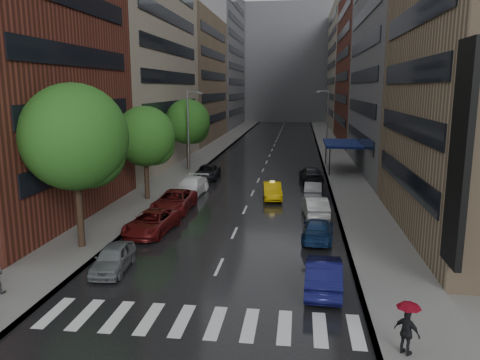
{
  "coord_description": "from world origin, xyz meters",
  "views": [
    {
      "loc": [
        4.1,
        -19.31,
        9.44
      ],
      "look_at": [
        0.0,
        12.91,
        3.0
      ],
      "focal_mm": 35.0,
      "sensor_mm": 36.0,
      "label": 1
    }
  ],
  "objects": [
    {
      "name": "road",
      "position": [
        0.0,
        50.0,
        0.01
      ],
      "size": [
        14.0,
        140.0,
        0.01
      ],
      "primitive_type": "cube",
      "color": "black",
      "rests_on": "ground"
    },
    {
      "name": "sidewalk_right",
      "position": [
        9.0,
        50.0,
        0.07
      ],
      "size": [
        4.0,
        140.0,
        0.15
      ],
      "primitive_type": "cube",
      "color": "gray",
      "rests_on": "ground"
    },
    {
      "name": "building_far",
      "position": [
        0.0,
        118.0,
        16.0
      ],
      "size": [
        40.0,
        14.0,
        32.0
      ],
      "primitive_type": "cube",
      "color": "slate",
      "rests_on": "ground"
    },
    {
      "name": "street_lamp_right",
      "position": [
        7.72,
        45.0,
        4.89
      ],
      "size": [
        1.74,
        0.22,
        9.0
      ],
      "color": "gray",
      "rests_on": "sidewalk_right"
    },
    {
      "name": "buildings_right",
      "position": [
        15.0,
        56.7,
        15.03
      ],
      "size": [
        8.05,
        109.1,
        36.0
      ],
      "color": "#937A5B",
      "rests_on": "ground"
    },
    {
      "name": "buildings_left",
      "position": [
        -15.0,
        58.79,
        15.99
      ],
      "size": [
        8.0,
        108.0,
        38.0
      ],
      "color": "maroon",
      "rests_on": "ground"
    },
    {
      "name": "ped_red_umbrella",
      "position": [
        8.02,
        -3.63,
        1.33
      ],
      "size": [
        1.0,
        0.96,
        2.01
      ],
      "color": "black",
      "rests_on": "sidewalk_right"
    },
    {
      "name": "crosswalk",
      "position": [
        0.2,
        -2.0,
        0.01
      ],
      "size": [
        13.15,
        2.8,
        0.01
      ],
      "color": "silver",
      "rests_on": "ground"
    },
    {
      "name": "ground",
      "position": [
        0.0,
        0.0,
        0.0
      ],
      "size": [
        220.0,
        220.0,
        0.0
      ],
      "primitive_type": "plane",
      "color": "gray",
      "rests_on": "ground"
    },
    {
      "name": "sidewalk_left",
      "position": [
        -9.0,
        50.0,
        0.07
      ],
      "size": [
        4.0,
        140.0,
        0.15
      ],
      "primitive_type": "cube",
      "color": "gray",
      "rests_on": "ground"
    },
    {
      "name": "parked_cars_right",
      "position": [
        5.4,
        15.65,
        0.74
      ],
      "size": [
        2.6,
        31.21,
        1.57
      ],
      "color": "#0E0F41",
      "rests_on": "ground"
    },
    {
      "name": "awning",
      "position": [
        8.98,
        35.0,
        3.13
      ],
      "size": [
        4.0,
        8.0,
        3.12
      ],
      "color": "navy",
      "rests_on": "sidewalk_right"
    },
    {
      "name": "tree_near",
      "position": [
        -8.6,
        5.84,
        6.66
      ],
      "size": [
        6.1,
        6.1,
        9.73
      ],
      "color": "#382619",
      "rests_on": "ground"
    },
    {
      "name": "taxi",
      "position": [
        1.9,
        20.07,
        0.71
      ],
      "size": [
        1.99,
        4.45,
        1.42
      ],
      "primitive_type": "imported",
      "rotation": [
        0.0,
        0.0,
        0.12
      ],
      "color": "gold",
      "rests_on": "ground"
    },
    {
      "name": "street_lamp_left",
      "position": [
        -7.72,
        30.0,
        4.89
      ],
      "size": [
        1.74,
        0.22,
        9.0
      ],
      "color": "gray",
      "rests_on": "sidewalk_left"
    },
    {
      "name": "tree_far",
      "position": [
        -8.6,
        33.11,
        5.6
      ],
      "size": [
        5.13,
        5.13,
        8.18
      ],
      "color": "#382619",
      "rests_on": "ground"
    },
    {
      "name": "parked_cars_left",
      "position": [
        -5.4,
        16.2,
        0.75
      ],
      "size": [
        2.94,
        30.11,
        1.59
      ],
      "color": "slate",
      "rests_on": "ground"
    },
    {
      "name": "tree_mid",
      "position": [
        -8.6,
        18.08,
        5.45
      ],
      "size": [
        5.0,
        5.0,
        7.97
      ],
      "color": "#382619",
      "rests_on": "ground"
    }
  ]
}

